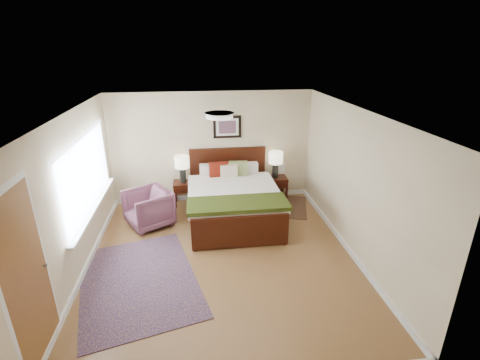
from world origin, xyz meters
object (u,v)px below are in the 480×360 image
Objects in this scene: bed at (233,194)px; lamp_right at (276,160)px; lamp_left at (182,164)px; armchair at (148,208)px; rug_persian at (139,281)px; nightstand_right at (275,186)px; nightstand_left at (184,187)px.

bed is 3.71× the size of lamp_right.
lamp_left is at bearing 180.00° from lamp_right.
bed is 2.75× the size of armchair.
armchair is at bearing 76.12° from rug_persian.
rug_persian is at bearing -135.54° from nightstand_right.
lamp_right is at bearing 30.23° from rug_persian.
nightstand_left is 1.14m from armchair.
nightstand_left is 2.83m from rug_persian.
nightstand_right is at bearing 0.17° from nightstand_left.
lamp_left is at bearing 139.34° from bed.
nightstand_right is 0.90× the size of lamp_right.
lamp_left reaches higher than rug_persian.
armchair is (-2.80, -0.92, 0.04)m from nightstand_right.
bed is 4.26× the size of nightstand_left.
rug_persian is (-0.67, -2.74, -0.95)m from lamp_left.
bed is 1.73m from armchair.
nightstand_right is at bearing -0.36° from lamp_left.
armchair is at bearing -126.33° from lamp_left.
lamp_left reaches higher than nightstand_left.
nightstand_left is at bearing -90.00° from lamp_left.
nightstand_right is at bearing 30.10° from rug_persian.
armchair is (-1.71, -0.04, -0.19)m from bed.
bed is 0.95× the size of rug_persian.
bed is at bearing -40.66° from lamp_left.
nightstand_left is 0.87× the size of lamp_left.
nightstand_left is 2.12m from nightstand_right.
lamp_right is at bearing 39.28° from bed.
rug_persian is at bearing -135.41° from lamp_right.
nightstand_left is 0.22× the size of rug_persian.
lamp_right is at bearing 0.00° from lamp_left.
nightstand_right reaches higher than nightstand_left.
lamp_right is 4.02m from rug_persian.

